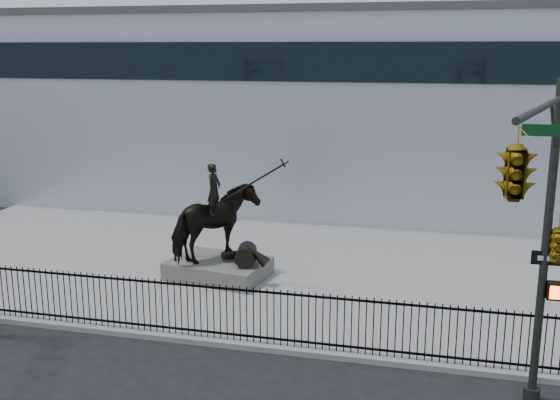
# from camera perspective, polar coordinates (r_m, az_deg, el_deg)

# --- Properties ---
(ground) EXTENTS (120.00, 120.00, 0.00)m
(ground) POSITION_cam_1_polar(r_m,az_deg,el_deg) (16.43, -4.70, -14.39)
(ground) COLOR black
(ground) RESTS_ON ground
(plaza) EXTENTS (30.00, 12.00, 0.15)m
(plaza) POSITION_cam_1_polar(r_m,az_deg,el_deg) (22.60, 0.89, -6.25)
(plaza) COLOR gray
(plaza) RESTS_ON ground
(building) EXTENTS (44.00, 14.00, 9.00)m
(building) POSITION_cam_1_polar(r_m,az_deg,el_deg) (34.26, 5.79, 7.93)
(building) COLOR silver
(building) RESTS_ON ground
(picket_fence) EXTENTS (22.10, 0.10, 1.50)m
(picket_fence) POSITION_cam_1_polar(r_m,az_deg,el_deg) (17.12, -3.43, -9.84)
(picket_fence) COLOR black
(picket_fence) RESTS_ON plaza
(statue_plinth) EXTENTS (3.43, 2.63, 0.58)m
(statue_plinth) POSITION_cam_1_polar(r_m,az_deg,el_deg) (21.87, -5.39, -5.96)
(statue_plinth) COLOR #5F5C57
(statue_plinth) RESTS_ON plaza
(equestrian_statue) EXTENTS (3.95, 2.78, 3.39)m
(equestrian_statue) POSITION_cam_1_polar(r_m,az_deg,el_deg) (21.40, -5.34, -2.14)
(equestrian_statue) COLOR black
(equestrian_statue) RESTS_ON statue_plinth
(traffic_signal_right) EXTENTS (2.17, 6.86, 7.00)m
(traffic_signal_right) POSITION_cam_1_polar(r_m,az_deg,el_deg) (12.23, 21.60, -0.71)
(traffic_signal_right) COLOR #252722
(traffic_signal_right) RESTS_ON ground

